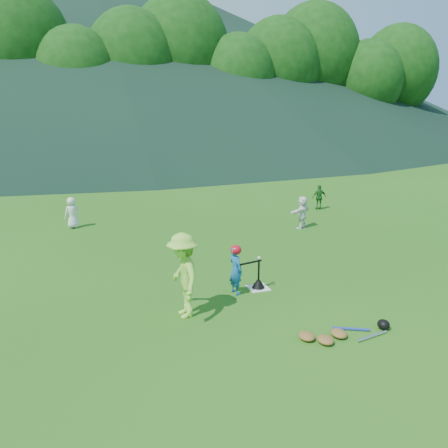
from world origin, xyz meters
name	(u,v)px	position (x,y,z in m)	size (l,w,h in m)	color
ground	(258,288)	(0.00, 0.00, 0.00)	(120.00, 120.00, 0.00)	#215C15
home_plate	(258,288)	(0.00, 0.00, 0.01)	(0.45, 0.45, 0.02)	silver
baseball	(259,258)	(0.00, 0.00, 0.74)	(0.08, 0.08, 0.08)	white
batter_child	(236,270)	(-0.59, -0.09, 0.55)	(0.40, 0.26, 1.10)	#155696
adult_coach	(183,276)	(-1.93, -0.78, 0.85)	(1.10, 0.63, 1.70)	#93D940
fielder_a	(72,213)	(-4.04, 6.86, 0.54)	(0.53, 0.34, 1.08)	silver
fielder_c	(319,197)	(5.48, 6.70, 0.51)	(0.59, 0.25, 1.01)	#1D631F
fielder_d	(302,212)	(3.44, 4.36, 0.56)	(1.03, 0.33, 1.11)	white
batting_tee	(258,283)	(0.00, 0.00, 0.13)	(0.30, 0.30, 0.68)	black
batter_gear	(237,251)	(-0.56, -0.09, 0.99)	(0.73, 0.26, 0.46)	red
equipment_pile	(339,334)	(0.53, -2.50, 0.07)	(1.80, 0.62, 0.19)	olive
outfield_fence	(125,150)	(0.00, 28.00, 0.70)	(70.07, 0.08, 1.33)	gray
tree_line	(116,59)	(0.20, 33.83, 8.21)	(70.04, 11.40, 14.82)	#382314
distant_hills	(45,45)	(-7.63, 81.81, 14.98)	(155.00, 140.00, 32.00)	black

